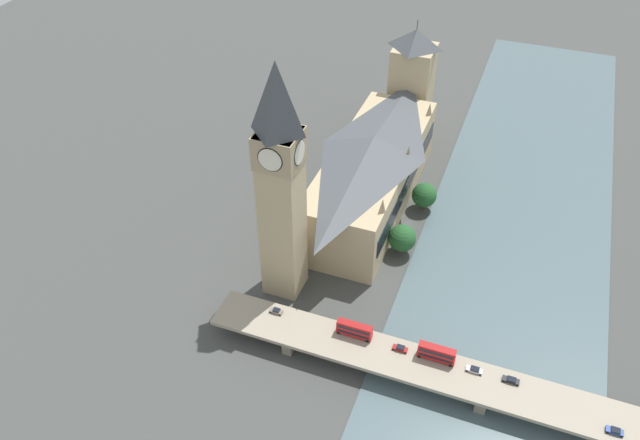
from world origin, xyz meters
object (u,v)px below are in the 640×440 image
victoria_tower (411,83)px  car_southbound_lead (276,311)px  clock_tower (281,182)px  double_decker_bus_lead (354,329)px  parliament_hall (372,171)px  car_southbound_extra (615,431)px  car_southbound_tail (511,380)px  road_bridge (485,386)px  car_northbound_lead (400,348)px  car_northbound_tail (474,370)px  double_decker_bus_mid (437,353)px

victoria_tower → car_southbound_lead: (8.30, 125.91, -17.02)m
clock_tower → double_decker_bus_lead: bearing=149.5°
parliament_hall → car_southbound_extra: size_ratio=20.27×
car_southbound_tail → car_southbound_extra: car_southbound_extra is taller
road_bridge → car_southbound_tail: 7.12m
double_decker_bus_lead → car_southbound_tail: bearing=179.6°
car_northbound_lead → car_southbound_tail: 30.96m
victoria_tower → car_northbound_tail: 137.59m
car_northbound_lead → car_southbound_lead: car_northbound_lead is taller
victoria_tower → car_northbound_tail: victoria_tower is taller
road_bridge → car_southbound_extra: (-32.74, 3.37, 1.77)m
double_decker_bus_lead → car_southbound_tail: 44.93m
car_northbound_lead → parliament_hall: bearing=-66.7°
clock_tower → car_southbound_extra: size_ratio=18.63×
parliament_hall → road_bridge: (-55.17, 73.67, -9.60)m
car_southbound_lead → car_southbound_extra: 96.51m
clock_tower → victoria_tower: size_ratio=1.54×
double_decker_bus_lead → clock_tower: bearing=-30.5°
clock_tower → car_northbound_lead: (-43.26, 17.75, -35.20)m
clock_tower → car_northbound_lead: bearing=157.7°
road_bridge → double_decker_bus_lead: double_decker_bus_lead is taller
car_southbound_extra → car_northbound_tail: bearing=-9.9°
victoria_tower → car_northbound_lead: 131.19m
double_decker_bus_mid → car_southbound_lead: 49.01m
car_southbound_lead → car_southbound_tail: bearing=179.6°
parliament_hall → double_decker_bus_mid: size_ratio=8.12×
double_decker_bus_mid → car_northbound_lead: (10.20, 0.41, -1.98)m
car_northbound_tail → double_decker_bus_lead: bearing=-0.7°
parliament_hall → victoria_tower: size_ratio=1.68×
car_southbound_extra → car_northbound_lead: bearing=-6.2°
clock_tower → victoria_tower: bearing=-96.7°
double_decker_bus_mid → car_northbound_lead: double_decker_bus_mid is taller
car_northbound_lead → car_southbound_tail: size_ratio=0.95×
clock_tower → double_decker_bus_lead: (-29.33, 17.30, -33.29)m
road_bridge → car_southbound_tail: bearing=-153.9°
car_northbound_tail → car_southbound_lead: size_ratio=1.15×
double_decker_bus_mid → car_northbound_tail: size_ratio=2.33×
clock_tower → victoria_tower: 110.97m
road_bridge → clock_tower: bearing=-16.9°
parliament_hall → victoria_tower: bearing=-89.9°
clock_tower → car_northbound_tail: 75.45m
victoria_tower → double_decker_bus_lead: size_ratio=4.86×
parliament_hall → double_decker_bus_lead: size_ratio=8.15×
parliament_hall → car_northbound_tail: size_ratio=18.96×
car_northbound_lead → car_southbound_extra: car_northbound_lead is taller
clock_tower → road_bridge: size_ratio=0.49×
victoria_tower → road_bridge: size_ratio=0.32×
road_bridge → car_southbound_lead: (63.53, -3.47, 1.76)m
clock_tower → car_northbound_tail: bearing=164.6°
parliament_hall → clock_tower: 61.03m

